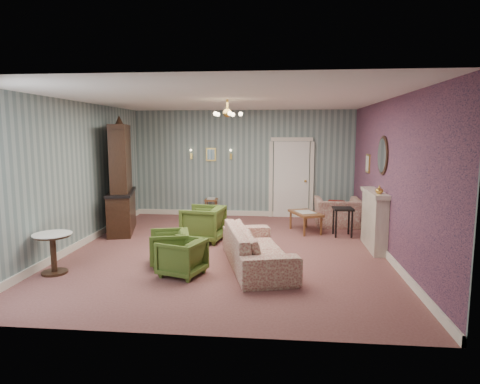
# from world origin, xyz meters

# --- Properties ---
(floor) EXTENTS (7.00, 7.00, 0.00)m
(floor) POSITION_xyz_m (0.00, 0.00, 0.00)
(floor) COLOR brown
(floor) RESTS_ON ground
(ceiling) EXTENTS (7.00, 7.00, 0.00)m
(ceiling) POSITION_xyz_m (0.00, 0.00, 2.90)
(ceiling) COLOR white
(ceiling) RESTS_ON ground
(wall_back) EXTENTS (6.00, 0.00, 6.00)m
(wall_back) POSITION_xyz_m (0.00, 3.50, 1.45)
(wall_back) COLOR slate
(wall_back) RESTS_ON ground
(wall_front) EXTENTS (6.00, 0.00, 6.00)m
(wall_front) POSITION_xyz_m (0.00, -3.50, 1.45)
(wall_front) COLOR slate
(wall_front) RESTS_ON ground
(wall_left) EXTENTS (0.00, 7.00, 7.00)m
(wall_left) POSITION_xyz_m (-3.00, 0.00, 1.45)
(wall_left) COLOR slate
(wall_left) RESTS_ON ground
(wall_right) EXTENTS (0.00, 7.00, 7.00)m
(wall_right) POSITION_xyz_m (3.00, 0.00, 1.45)
(wall_right) COLOR slate
(wall_right) RESTS_ON ground
(wall_right_floral) EXTENTS (0.00, 7.00, 7.00)m
(wall_right_floral) POSITION_xyz_m (2.98, 0.00, 1.45)
(wall_right_floral) COLOR #A15060
(wall_right_floral) RESTS_ON ground
(door) EXTENTS (1.12, 0.12, 2.16)m
(door) POSITION_xyz_m (1.30, 3.46, 1.08)
(door) COLOR white
(door) RESTS_ON floor
(olive_chair_a) EXTENTS (0.77, 0.80, 0.66)m
(olive_chair_a) POSITION_xyz_m (-0.55, -1.52, 0.33)
(olive_chair_a) COLOR #435C20
(olive_chair_a) RESTS_ON floor
(olive_chair_b) EXTENTS (0.76, 0.79, 0.67)m
(olive_chair_b) POSITION_xyz_m (-0.90, -1.02, 0.34)
(olive_chair_b) COLOR #435C20
(olive_chair_b) RESTS_ON floor
(olive_chair_c) EXTENTS (0.86, 0.90, 0.82)m
(olive_chair_c) POSITION_xyz_m (-0.61, 0.66, 0.41)
(olive_chair_c) COLOR #435C20
(olive_chair_c) RESTS_ON floor
(sofa_chintz) EXTENTS (1.24, 2.41, 0.90)m
(sofa_chintz) POSITION_xyz_m (0.62, -0.94, 0.45)
(sofa_chintz) COLOR brown
(sofa_chintz) RESTS_ON floor
(wingback_chair) EXTENTS (1.08, 0.71, 0.93)m
(wingback_chair) POSITION_xyz_m (2.42, 2.39, 0.47)
(wingback_chair) COLOR brown
(wingback_chair) RESTS_ON floor
(dresser) EXTENTS (0.94, 1.66, 2.62)m
(dresser) POSITION_xyz_m (-2.65, 1.33, 1.31)
(dresser) COLOR black
(dresser) RESTS_ON floor
(fireplace) EXTENTS (0.30, 1.40, 1.16)m
(fireplace) POSITION_xyz_m (2.86, 0.40, 0.58)
(fireplace) COLOR beige
(fireplace) RESTS_ON floor
(mantel_vase) EXTENTS (0.15, 0.15, 0.15)m
(mantel_vase) POSITION_xyz_m (2.84, 0.00, 1.23)
(mantel_vase) COLOR gold
(mantel_vase) RESTS_ON fireplace
(oval_mirror) EXTENTS (0.04, 0.76, 0.84)m
(oval_mirror) POSITION_xyz_m (2.96, 0.40, 1.85)
(oval_mirror) COLOR white
(oval_mirror) RESTS_ON wall_right
(framed_print) EXTENTS (0.04, 0.34, 0.42)m
(framed_print) POSITION_xyz_m (2.97, 1.75, 1.60)
(framed_print) COLOR gold
(framed_print) RESTS_ON wall_right
(coffee_table) EXTENTS (0.82, 1.04, 0.47)m
(coffee_table) POSITION_xyz_m (1.60, 1.71, 0.24)
(coffee_table) COLOR brown
(coffee_table) RESTS_ON floor
(side_table_black) EXTENTS (0.45, 0.45, 0.64)m
(side_table_black) POSITION_xyz_m (2.39, 1.36, 0.32)
(side_table_black) COLOR black
(side_table_black) RESTS_ON floor
(pedestal_table) EXTENTS (0.77, 0.77, 0.67)m
(pedestal_table) POSITION_xyz_m (-2.65, -1.64, 0.34)
(pedestal_table) COLOR black
(pedestal_table) RESTS_ON floor
(nesting_table) EXTENTS (0.35, 0.44, 0.56)m
(nesting_table) POSITION_xyz_m (-0.85, 3.15, 0.28)
(nesting_table) COLOR brown
(nesting_table) RESTS_ON floor
(gilt_mirror_back) EXTENTS (0.28, 0.06, 0.36)m
(gilt_mirror_back) POSITION_xyz_m (-0.90, 3.46, 1.70)
(gilt_mirror_back) COLOR gold
(gilt_mirror_back) RESTS_ON wall_back
(sconce_left) EXTENTS (0.16, 0.12, 0.30)m
(sconce_left) POSITION_xyz_m (-1.45, 3.44, 1.70)
(sconce_left) COLOR gold
(sconce_left) RESTS_ON wall_back
(sconce_right) EXTENTS (0.16, 0.12, 0.30)m
(sconce_right) POSITION_xyz_m (-0.35, 3.44, 1.70)
(sconce_right) COLOR gold
(sconce_right) RESTS_ON wall_back
(chandelier) EXTENTS (0.56, 0.56, 0.36)m
(chandelier) POSITION_xyz_m (0.00, 0.00, 2.63)
(chandelier) COLOR gold
(chandelier) RESTS_ON ceiling
(burgundy_cushion) EXTENTS (0.41, 0.28, 0.39)m
(burgundy_cushion) POSITION_xyz_m (2.37, 2.24, 0.48)
(burgundy_cushion) COLOR #5C1C17
(burgundy_cushion) RESTS_ON wingback_chair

